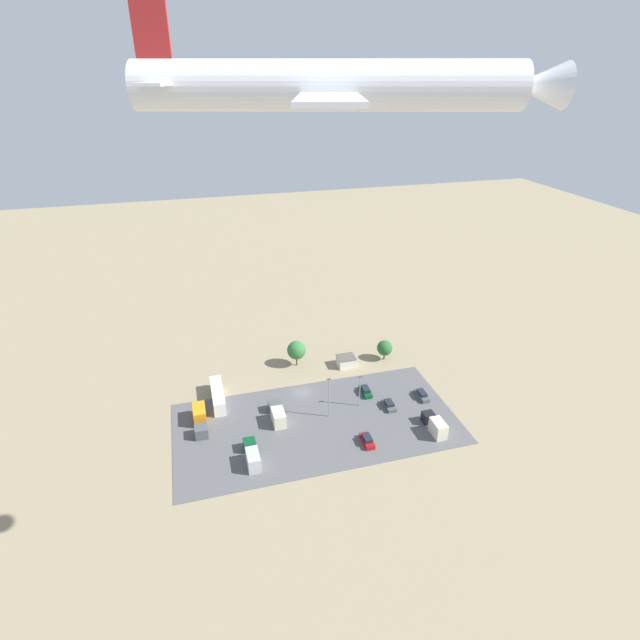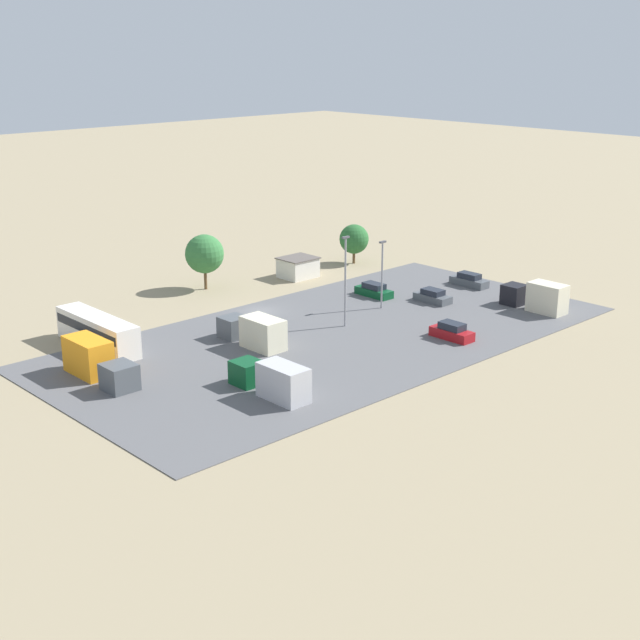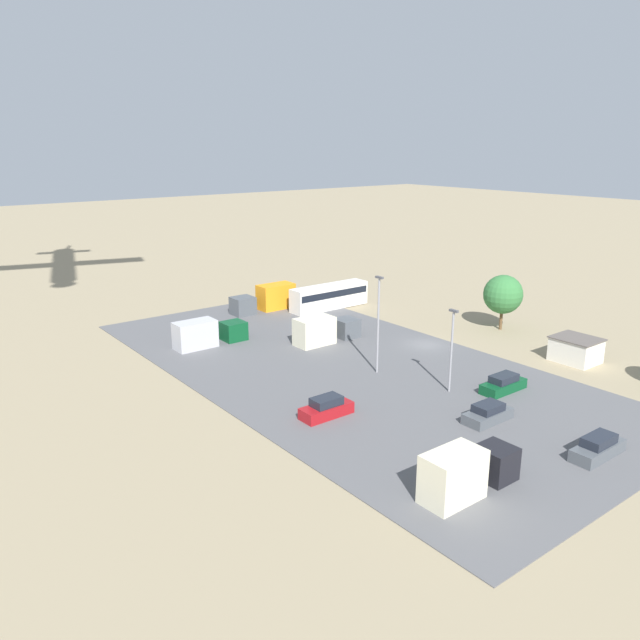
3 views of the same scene
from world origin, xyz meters
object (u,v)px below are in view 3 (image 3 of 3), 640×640
parked_car_3 (598,448)px  parked_truck_0 (324,330)px  parked_car_0 (488,414)px  parked_truck_3 (206,334)px  parked_truck_1 (465,472)px  parked_car_1 (326,408)px  shed_building (576,350)px  bus (329,296)px  parked_truck_2 (267,299)px  parked_car_2 (503,384)px

parked_car_3 → parked_truck_0: (32.66, -0.85, 0.73)m
parked_car_0 → parked_truck_3: parked_truck_3 is taller
parked_truck_1 → parked_truck_3: bearing=178.0°
parked_car_0 → parked_car_1: size_ratio=0.96×
parked_car_3 → parked_truck_1: parked_truck_1 is taller
shed_building → parked_truck_3: 38.85m
bus → parked_truck_1: size_ratio=1.54×
parked_truck_1 → parked_car_3: bearing=77.1°
bus → parked_truck_2: parked_truck_2 is taller
parked_truck_1 → parked_car_0: bearing=120.6°
parked_car_3 → parked_truck_2: bearing=175.9°
parked_car_3 → parked_truck_0: parked_truck_0 is taller
parked_truck_1 → parked_truck_3: size_ratio=0.91×
parked_car_2 → shed_building: bearing=92.3°
parked_car_1 → parked_car_2: parked_car_1 is taller
parked_car_0 → parked_car_1: bearing=48.2°
parked_car_3 → parked_car_0: bearing=-170.7°
shed_building → parked_car_2: size_ratio=0.95×
bus → parked_truck_1: (-41.46, 22.04, -0.22)m
bus → parked_truck_2: (4.25, 7.23, -0.19)m
parked_car_0 → parked_truck_3: size_ratio=0.52×
parked_truck_0 → parked_truck_3: size_ratio=0.97×
shed_building → parked_car_1: (5.00, 28.45, -0.50)m
bus → parked_car_2: size_ratio=2.46×
parked_car_2 → parked_truck_0: (21.07, 3.97, 0.75)m
parked_truck_1 → parked_car_2: bearing=119.1°
parked_car_2 → parked_truck_1: bearing=-60.9°
parked_car_1 → parked_truck_2: size_ratio=0.50×
parked_car_2 → parked_truck_1: parked_truck_1 is taller
shed_building → parked_truck_3: parked_truck_3 is taller
parked_car_3 → parked_truck_3: parked_truck_3 is taller
parked_truck_3 → parked_truck_2: bearing=122.8°
parked_truck_3 → shed_building: bearing=45.0°
parked_truck_1 → parked_truck_3: 37.03m
bus → parked_car_2: bearing=169.7°
parked_car_2 → parked_truck_2: parked_truck_2 is taller
parked_truck_0 → parked_car_0: bearing=-5.3°
shed_building → parked_truck_0: bearing=38.9°
shed_building → parked_truck_2: (36.20, 13.92, 0.31)m
parked_car_0 → parked_car_2: 6.95m
parked_truck_1 → shed_building: bearing=108.3°
shed_building → parked_truck_3: bearing=45.0°
parked_car_2 → parked_truck_2: size_ratio=0.52×
bus → parked_car_1: 34.65m
parked_car_2 → parked_car_3: 12.55m
shed_building → parked_truck_3: size_ratio=0.54×
parked_car_2 → parked_truck_0: 21.45m
parked_truck_1 → parked_truck_0: bearing=158.0°
parked_truck_0 → parked_car_3: bearing=-1.5°
parked_car_0 → parked_car_1: parked_car_1 is taller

